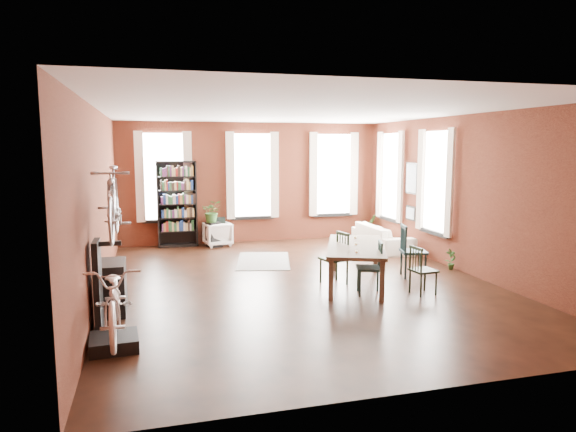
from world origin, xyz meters
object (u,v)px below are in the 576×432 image
object	(u,v)px
console_table	(112,287)
bicycle_floor	(113,265)
cream_sofa	(382,233)
plant_stand	(214,234)
dining_chair_a	(369,268)
dining_chair_c	(423,270)
dining_table	(355,265)
bookshelf	(177,204)
white_armchair	(218,233)
dining_chair_b	(334,259)
dining_chair_d	(413,251)
bike_trainer	(114,342)

from	to	relation	value
console_table	bicycle_floor	size ratio (longest dim) A/B	0.44
cream_sofa	plant_stand	world-z (taller)	cream_sofa
plant_stand	bicycle_floor	world-z (taller)	bicycle_floor
dining_chair_a	plant_stand	bearing A→B (deg)	-139.68
dining_chair_c	dining_table	bearing A→B (deg)	39.40
dining_chair_c	bicycle_floor	distance (m)	5.21
dining_chair_a	console_table	distance (m)	4.25
console_table	bookshelf	bearing A→B (deg)	76.17
dining_table	bicycle_floor	distance (m)	4.64
white_armchair	dining_chair_b	bearing A→B (deg)	101.59
dining_chair_d	dining_table	bearing A→B (deg)	115.92
bike_trainer	dining_chair_c	bearing A→B (deg)	13.20
dining_chair_d	cream_sofa	size ratio (longest dim) A/B	0.49
dining_chair_d	bike_trainer	xyz separation A→B (m)	(-5.48, -2.31, -0.43)
dining_table	dining_chair_a	size ratio (longest dim) A/B	2.37
dining_chair_d	bicycle_floor	size ratio (longest dim) A/B	0.56
bookshelf	white_armchair	distance (m)	1.27
cream_sofa	bookshelf	bearing A→B (deg)	71.05
dining_chair_b	bicycle_floor	bearing A→B (deg)	-72.21
plant_stand	console_table	bearing A→B (deg)	-113.91
dining_chair_d	bike_trainer	bearing A→B (deg)	127.78
dining_table	bicycle_floor	world-z (taller)	bicycle_floor
bike_trainer	bicycle_floor	distance (m)	1.00
bicycle_floor	plant_stand	bearing A→B (deg)	70.37
dining_chair_a	bicycle_floor	bearing A→B (deg)	-53.45
dining_chair_b	cream_sofa	xyz separation A→B (m)	(2.33, 2.81, -0.07)
white_armchair	bike_trainer	xyz separation A→B (m)	(-2.17, -6.54, -0.25)
dining_table	plant_stand	world-z (taller)	dining_table
dining_table	bookshelf	bearing A→B (deg)	144.06
dining_table	dining_chair_c	size ratio (longest dim) A/B	2.62
dining_chair_a	dining_table	bearing A→B (deg)	-162.57
console_table	bicycle_floor	world-z (taller)	bicycle_floor
dining_chair_a	dining_chair_d	bearing A→B (deg)	141.06
white_armchair	dining_chair_d	bearing A→B (deg)	118.99
dining_chair_d	plant_stand	world-z (taller)	dining_chair_d
bicycle_floor	bookshelf	bearing A→B (deg)	78.28
dining_chair_a	console_table	size ratio (longest dim) A/B	1.17
bicycle_floor	dining_chair_c	bearing A→B (deg)	11.00
plant_stand	bicycle_floor	xyz separation A→B (m)	(-2.03, -6.41, 0.77)
dining_chair_a	dining_chair_c	xyz separation A→B (m)	(0.91, -0.24, -0.04)
dining_chair_c	bike_trainer	size ratio (longest dim) A/B	1.44
dining_chair_c	white_armchair	distance (m)	6.09
dining_chair_a	bike_trainer	world-z (taller)	dining_chair_a
white_armchair	plant_stand	world-z (taller)	white_armchair
bicycle_floor	bike_trainer	bearing A→B (deg)	-152.38
dining_chair_b	dining_chair_c	size ratio (longest dim) A/B	1.13
dining_chair_d	bike_trainer	distance (m)	5.96
dining_chair_a	bike_trainer	xyz separation A→B (m)	(-4.15, -1.42, -0.38)
dining_table	plant_stand	distance (m)	4.85
dining_chair_a	dining_chair_d	size ratio (longest dim) A/B	0.91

